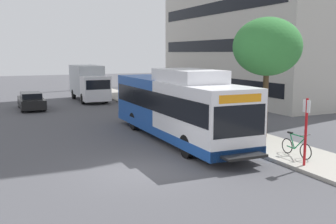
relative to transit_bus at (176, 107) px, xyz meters
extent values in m
plane|color=#4C4C51|center=(-3.72, 3.52, -1.70)|extent=(120.00, 120.00, 0.00)
cube|color=#A8A399|center=(3.28, 1.52, -1.63)|extent=(3.00, 56.00, 0.14)
cube|color=white|center=(0.00, -2.82, -0.02)|extent=(2.54, 5.80, 2.73)
cube|color=#19479E|center=(0.00, 2.98, -0.02)|extent=(2.54, 5.80, 2.73)
cube|color=#19479E|center=(0.00, 0.08, -1.16)|extent=(2.57, 11.60, 0.44)
cube|color=black|center=(0.00, 0.08, 0.35)|extent=(2.58, 11.25, 0.96)
cube|color=black|center=(0.00, -5.68, 0.15)|extent=(2.34, 0.10, 1.24)
cube|color=orange|center=(0.00, -5.69, 1.02)|extent=(1.90, 0.08, 0.32)
cube|color=white|center=(0.00, -1.37, 1.65)|extent=(2.16, 4.06, 0.60)
cube|color=black|center=(0.00, -6.07, -1.15)|extent=(1.78, 0.60, 0.10)
cylinder|color=black|center=(-1.13, -3.51, -1.20)|extent=(0.30, 1.00, 1.00)
cylinder|color=black|center=(1.13, -3.51, -1.20)|extent=(0.30, 1.00, 1.00)
cylinder|color=black|center=(-1.13, 3.27, -1.20)|extent=(0.30, 1.00, 1.00)
cylinder|color=black|center=(1.13, 3.27, -1.20)|extent=(0.30, 1.00, 1.00)
cylinder|color=red|center=(2.25, -6.82, -0.26)|extent=(0.10, 0.10, 2.60)
cube|color=white|center=(2.23, -6.82, 0.74)|extent=(0.04, 0.36, 0.48)
torus|color=black|center=(2.89, -6.20, -1.23)|extent=(0.04, 0.66, 0.66)
torus|color=black|center=(2.89, -5.10, -1.23)|extent=(0.04, 0.66, 0.66)
cylinder|color=#19723F|center=(2.89, -5.85, -0.96)|extent=(0.05, 0.64, 0.64)
cylinder|color=#19723F|center=(2.89, -5.40, -0.96)|extent=(0.05, 0.34, 0.62)
cylinder|color=#19723F|center=(2.89, -5.70, -0.66)|extent=(0.05, 0.90, 0.05)
cylinder|color=#19723F|center=(2.89, -5.32, -1.25)|extent=(0.05, 0.45, 0.08)
cylinder|color=#19723F|center=(2.89, -6.17, -0.90)|extent=(0.05, 0.10, 0.67)
cylinder|color=black|center=(2.89, -6.15, -0.56)|extent=(0.52, 0.03, 0.03)
cube|color=black|center=(2.89, -5.25, -0.62)|extent=(0.12, 0.24, 0.06)
cylinder|color=#4C3823|center=(4.13, -1.92, 0.09)|extent=(0.28, 0.28, 3.31)
ellipsoid|color=#337A38|center=(4.13, -1.92, 3.03)|extent=(3.42, 3.42, 2.91)
cube|color=black|center=(-5.78, 14.51, -1.15)|extent=(1.80, 4.50, 0.70)
cube|color=black|center=(-5.78, 14.61, -0.65)|extent=(1.48, 2.34, 0.56)
cylinder|color=black|center=(-6.58, 13.16, -1.38)|extent=(0.20, 0.64, 0.64)
cylinder|color=black|center=(-4.98, 13.16, -1.38)|extent=(0.20, 0.64, 0.64)
cylinder|color=black|center=(-6.58, 15.86, -1.38)|extent=(0.20, 0.64, 0.64)
cylinder|color=black|center=(-4.98, 15.86, -1.38)|extent=(0.20, 0.64, 0.64)
cube|color=silver|center=(-0.34, 15.64, -0.35)|extent=(2.30, 2.00, 2.10)
cube|color=#B2B7BC|center=(-0.34, 19.14, 0.20)|extent=(2.30, 5.00, 2.70)
cube|color=black|center=(-0.34, 14.67, 0.05)|extent=(2.07, 0.08, 0.80)
cylinder|color=black|center=(-1.37, 16.08, -1.24)|extent=(0.26, 0.92, 0.92)
cylinder|color=black|center=(0.69, 16.08, -1.24)|extent=(0.26, 0.92, 0.92)
cylinder|color=black|center=(-1.37, 20.22, -1.24)|extent=(0.26, 0.92, 0.92)
cylinder|color=black|center=(0.69, 20.22, -1.24)|extent=(0.26, 0.92, 0.92)
cube|color=black|center=(15.55, 14.03, -0.02)|extent=(10.34, 20.08, 1.10)
cube|color=black|center=(15.55, 14.03, 3.36)|extent=(10.34, 20.08, 1.10)
cube|color=black|center=(15.55, 14.03, 6.73)|extent=(10.34, 20.08, 1.10)
cylinder|color=#B7B7BC|center=(21.34, 34.22, 2.26)|extent=(1.10, 1.10, 7.94)
cylinder|color=#B7B7BC|center=(21.34, 34.22, 10.20)|extent=(0.91, 0.91, 7.94)
camera|label=1|loc=(-8.58, -18.14, 2.74)|focal=42.28mm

